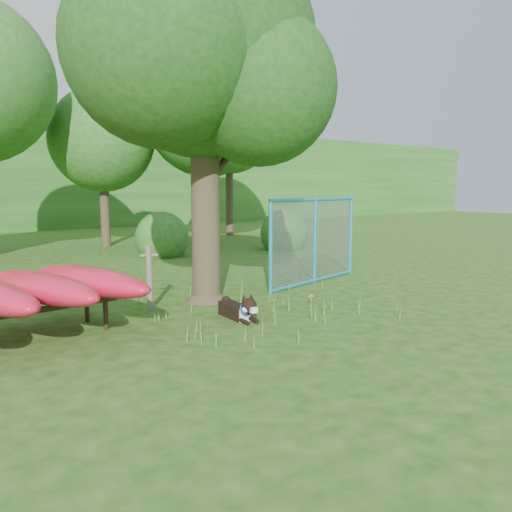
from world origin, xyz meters
TOP-DOWN VIEW (x-y plane):
  - ground at (0.00, 0.00)m, footprint 80.00×80.00m
  - oak_tree at (-0.32, 2.27)m, footprint 5.54×4.83m
  - wooden_post at (-1.51, 2.23)m, footprint 0.34×0.15m
  - kayak_rack at (-3.92, 1.61)m, footprint 3.67×3.27m
  - husky_dog at (-0.54, 0.67)m, footprint 0.33×1.16m
  - fence_section at (2.83, 2.41)m, footprint 3.43×0.91m
  - wildflower_clump at (1.20, 0.74)m, footprint 0.10×0.08m
  - bg_tree_c at (1.50, 13.00)m, footprint 4.00×4.00m
  - bg_tree_d at (5.00, 11.00)m, footprint 4.80×4.80m
  - bg_tree_e at (8.00, 14.00)m, footprint 4.60×4.60m
  - shrub_right at (6.50, 8.00)m, footprint 1.80×1.80m
  - shrub_mid at (2.00, 9.00)m, footprint 1.80×1.80m

SIDE VIEW (x-z plane):
  - ground at x=0.00m, z-range 0.00..0.00m
  - shrub_right at x=6.50m, z-range -0.90..0.90m
  - shrub_mid at x=2.00m, z-range -0.90..0.90m
  - wildflower_clump at x=1.20m, z-range 0.06..0.27m
  - husky_dog at x=-0.54m, z-range -0.08..0.44m
  - wooden_post at x=-1.51m, z-range 0.04..1.26m
  - kayak_rack at x=-3.92m, z-range 0.26..1.26m
  - fence_section at x=2.83m, z-range -0.68..2.73m
  - bg_tree_c at x=1.50m, z-range 1.05..7.17m
  - oak_tree at x=-0.32m, z-range 1.18..8.28m
  - bg_tree_d at x=5.00m, z-range 1.33..8.83m
  - bg_tree_e at x=8.00m, z-range 1.46..9.01m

